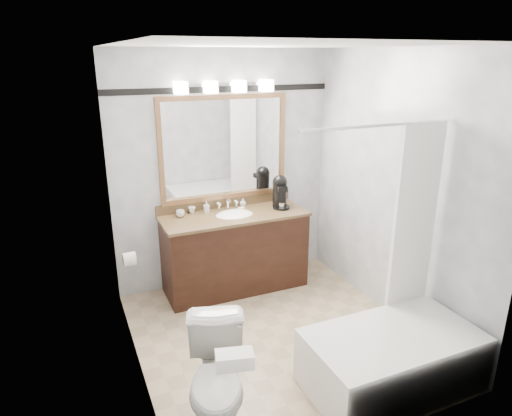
% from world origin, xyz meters
% --- Properties ---
extents(room, '(2.42, 2.62, 2.52)m').
position_xyz_m(room, '(0.00, 0.00, 1.25)').
color(room, tan).
rests_on(room, ground).
extents(vanity, '(1.53, 0.58, 0.97)m').
position_xyz_m(vanity, '(0.00, 1.02, 0.44)').
color(vanity, black).
rests_on(vanity, ground).
extents(mirror, '(1.40, 0.04, 1.10)m').
position_xyz_m(mirror, '(0.00, 1.28, 1.50)').
color(mirror, '#946743').
rests_on(mirror, room).
extents(vanity_light_bar, '(1.02, 0.14, 0.12)m').
position_xyz_m(vanity_light_bar, '(0.00, 1.23, 2.13)').
color(vanity_light_bar, silver).
rests_on(vanity_light_bar, room).
extents(accent_stripe, '(2.40, 0.01, 0.06)m').
position_xyz_m(accent_stripe, '(0.00, 1.29, 2.10)').
color(accent_stripe, black).
rests_on(accent_stripe, room).
extents(bathtub, '(1.30, 0.75, 1.96)m').
position_xyz_m(bathtub, '(0.55, -0.90, 0.28)').
color(bathtub, white).
rests_on(bathtub, ground).
extents(tp_roll, '(0.11, 0.12, 0.12)m').
position_xyz_m(tp_roll, '(-1.14, 0.66, 0.70)').
color(tp_roll, white).
rests_on(tp_roll, room).
extents(toilet, '(0.60, 0.80, 0.72)m').
position_xyz_m(toilet, '(-0.82, -0.78, 0.36)').
color(toilet, white).
rests_on(toilet, ground).
extents(tissue_box, '(0.24, 0.17, 0.09)m').
position_xyz_m(tissue_box, '(-0.82, -1.12, 0.77)').
color(tissue_box, white).
rests_on(tissue_box, toilet).
extents(coffee_maker, '(0.18, 0.23, 0.36)m').
position_xyz_m(coffee_maker, '(0.55, 1.05, 1.03)').
color(coffee_maker, black).
rests_on(coffee_maker, vanity).
extents(cup_left, '(0.11, 0.11, 0.07)m').
position_xyz_m(cup_left, '(-0.53, 1.17, 0.88)').
color(cup_left, white).
rests_on(cup_left, vanity).
extents(cup_right, '(0.09, 0.09, 0.07)m').
position_xyz_m(cup_right, '(-0.39, 1.23, 0.88)').
color(cup_right, white).
rests_on(cup_right, vanity).
extents(soap_bottle_a, '(0.05, 0.05, 0.12)m').
position_xyz_m(soap_bottle_a, '(-0.24, 1.20, 0.91)').
color(soap_bottle_a, white).
rests_on(soap_bottle_a, vanity).
extents(soap_bottle_b, '(0.08, 0.08, 0.09)m').
position_xyz_m(soap_bottle_b, '(0.18, 1.23, 0.89)').
color(soap_bottle_b, white).
rests_on(soap_bottle_b, vanity).
extents(soap_bar, '(0.08, 0.07, 0.02)m').
position_xyz_m(soap_bar, '(0.13, 1.13, 0.86)').
color(soap_bar, beige).
rests_on(soap_bar, vanity).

